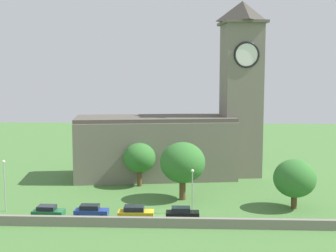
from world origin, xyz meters
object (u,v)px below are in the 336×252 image
Objects in this scene: car_blue at (91,211)px; tree_riverside_east at (295,178)px; car_black at (182,213)px; streetlamp_west_end at (4,177)px; car_green at (48,212)px; tree_churchyard at (183,163)px; church at (180,130)px; car_yellow at (135,213)px; streetlamp_west_mid at (192,184)px; tree_riverside_west at (139,158)px.

tree_riverside_east is at bearing 10.81° from car_blue.
streetlamp_west_end is at bearing 174.23° from car_black.
car_green is 20.99m from tree_churchyard.
church is 26.41m from tree_riverside_east.
tree_churchyard is at bearing 90.37° from car_black.
streetlamp_west_end reaches higher than car_black.
car_green is 34.71m from tree_riverside_east.
car_blue is at bearing 173.30° from car_yellow.
tree_churchyard is (6.10, 10.04, 4.80)m from car_yellow.
car_yellow is at bearing -1.89° from car_green.
car_green is 11.88m from car_yellow.
streetlamp_west_mid is at bearing 21.74° from car_yellow.
car_black is 4.48m from streetlamp_west_mid.
streetlamp_west_end reaches higher than car_blue.
tree_riverside_east is at bearing -26.92° from tree_riverside_west.
streetlamp_west_end is (-6.87, 2.56, 4.02)m from car_green.
church reaches higher than car_green.
car_blue is 13.44m from streetlamp_west_end.
streetlamp_west_mid is at bearing 7.67° from car_green.
car_blue is at bearing -10.01° from streetlamp_west_end.
car_blue reaches higher than car_black.
car_black is 0.61× the size of streetlamp_west_end.
streetlamp_west_mid is 14.97m from tree_riverside_east.
tree_riverside_west is at bearing -130.73° from church.
car_green is at bearing -176.79° from car_blue.
streetlamp_west_end reaches higher than car_yellow.
church is 31.98m from car_green.
car_black is (18.04, 0.04, 0.01)m from car_green.
church reaches higher than car_blue.
car_green is (-17.32, -25.67, -7.99)m from church.
car_yellow is at bearing -175.99° from car_black.
church is 7.55× the size of car_yellow.
streetlamp_west_end is 26.29m from streetlamp_west_mid.
church is 5.69× the size of streetlamp_west_mid.
church is at bearing 129.98° from tree_riverside_east.
church is at bearing 92.32° from tree_churchyard.
car_black is at bearing -5.77° from streetlamp_west_end.
car_green is at bearing -120.58° from tree_riverside_west.
tree_churchyard is (24.84, 7.10, 0.90)m from streetlamp_west_end.
church is at bearing 95.17° from streetlamp_west_mid.
church is at bearing 49.27° from tree_riverside_west.
church is 7.86× the size of car_blue.
streetlamp_west_mid is 0.88× the size of tree_riverside_east.
streetlamp_west_mid is at bearing 9.54° from car_blue.
streetlamp_west_end is 0.98× the size of tree_riverside_west.
car_black is 0.62× the size of tree_riverside_east.
car_blue is at bearing -169.19° from tree_riverside_east.
car_blue is at bearing -105.09° from tree_riverside_west.
streetlamp_west_mid reaches higher than car_green.
car_yellow is 0.63× the size of tree_riverside_west.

